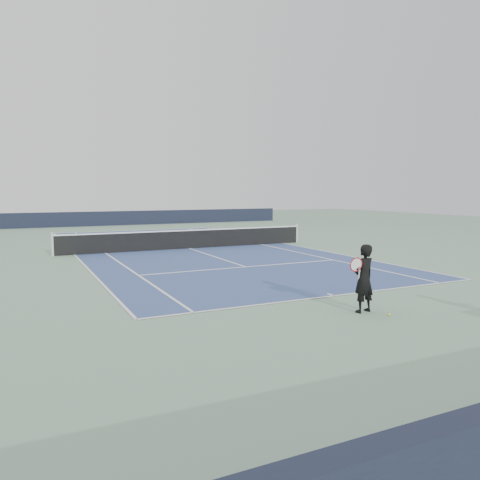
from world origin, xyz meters
name	(u,v)px	position (x,y,z in m)	size (l,w,h in m)	color
ground	(189,249)	(0.00, 0.00, 0.00)	(80.00, 80.00, 0.00)	gray
court_surface	(189,249)	(0.00, 0.00, 0.01)	(10.97, 23.77, 0.01)	#364B80
tennis_net	(189,239)	(0.00, 0.00, 0.50)	(12.90, 0.10, 1.07)	silver
windscreen_far	(118,218)	(0.00, 17.88, 0.60)	(30.00, 0.25, 1.20)	black
tennis_player	(364,278)	(-0.43, -13.57, 0.82)	(0.79, 0.54, 1.64)	black
tennis_ball	(389,315)	(-0.10, -14.11, 0.03)	(0.07, 0.07, 0.07)	#C5DE2D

